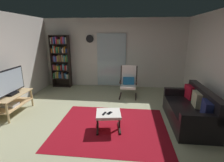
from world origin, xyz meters
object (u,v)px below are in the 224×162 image
(tv_remote, at_px, (104,113))
(wall_clock, at_px, (90,39))
(leather_sofa, at_px, (191,111))
(lounge_armchair, at_px, (129,81))
(bookshelf_near_tv, at_px, (61,60))
(cell_phone, at_px, (109,113))
(tv_stand, at_px, (13,101))
(ottoman, at_px, (108,116))
(television, at_px, (10,83))

(tv_remote, relative_size, wall_clock, 0.50)
(leather_sofa, xyz_separation_m, lounge_armchair, (-1.48, 1.68, 0.22))
(bookshelf_near_tv, distance_m, cell_phone, 3.82)
(tv_remote, bearing_deg, tv_stand, -176.63)
(tv_stand, relative_size, cell_phone, 7.96)
(lounge_armchair, relative_size, cell_phone, 7.30)
(ottoman, height_order, wall_clock, wall_clock)
(bookshelf_near_tv, bearing_deg, ottoman, -53.05)
(bookshelf_near_tv, distance_m, lounge_armchair, 2.81)
(television, bearing_deg, bookshelf_near_tv, 82.20)
(leather_sofa, bearing_deg, television, 179.67)
(television, xyz_separation_m, bookshelf_near_tv, (0.34, 2.46, 0.23))
(bookshelf_near_tv, height_order, leather_sofa, bookshelf_near_tv)
(tv_stand, relative_size, leather_sofa, 0.65)
(bookshelf_near_tv, relative_size, cell_phone, 14.22)
(tv_stand, height_order, leather_sofa, leather_sofa)
(wall_clock, bearing_deg, tv_remote, -72.35)
(tv_stand, bearing_deg, cell_phone, -11.39)
(tv_stand, bearing_deg, leather_sofa, -0.10)
(tv_stand, xyz_separation_m, wall_clock, (1.47, 2.65, 1.50))
(tv_stand, distance_m, ottoman, 2.62)
(bookshelf_near_tv, height_order, wall_clock, wall_clock)
(bookshelf_near_tv, height_order, ottoman, bookshelf_near_tv)
(wall_clock, bearing_deg, television, -119.19)
(television, relative_size, lounge_armchair, 0.99)
(cell_phone, relative_size, wall_clock, 0.48)
(leather_sofa, xyz_separation_m, ottoman, (-1.88, -0.49, 0.02))
(tv_stand, xyz_separation_m, tv_remote, (2.50, -0.56, 0.07))
(cell_phone, bearing_deg, lounge_armchair, 106.47)
(television, bearing_deg, cell_phone, -11.77)
(leather_sofa, bearing_deg, bookshelf_near_tv, 148.88)
(tv_remote, bearing_deg, lounge_armchair, 94.01)
(television, height_order, cell_phone, television)
(tv_stand, height_order, bookshelf_near_tv, bookshelf_near_tv)
(television, distance_m, lounge_armchair, 3.41)
(lounge_armchair, bearing_deg, tv_remote, -102.10)
(television, relative_size, wall_clock, 3.50)
(television, bearing_deg, tv_stand, -97.36)
(tv_remote, xyz_separation_m, cell_phone, (0.11, 0.04, -0.00))
(cell_phone, bearing_deg, wall_clock, 135.70)
(cell_phone, bearing_deg, tv_remote, -132.83)
(leather_sofa, bearing_deg, lounge_armchair, 131.47)
(bookshelf_near_tv, relative_size, ottoman, 3.39)
(tv_remote, distance_m, cell_phone, 0.11)
(tv_stand, bearing_deg, bookshelf_near_tv, 82.20)
(television, bearing_deg, wall_clock, 60.81)
(bookshelf_near_tv, relative_size, wall_clock, 6.87)
(television, distance_m, bookshelf_near_tv, 2.49)
(bookshelf_near_tv, relative_size, tv_remote, 13.83)
(bookshelf_near_tv, bearing_deg, leather_sofa, -31.12)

